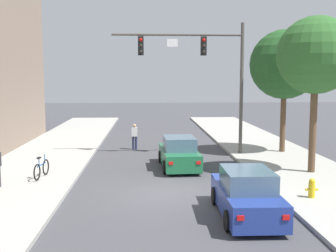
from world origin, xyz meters
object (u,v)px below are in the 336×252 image
traffic_signal_mast (204,63)px  fire_hydrant (312,188)px  car_lead_green (179,154)px  bicycle_leaning (41,169)px  pedestrian_crossing_road (135,135)px  street_tree_second (285,65)px  street_tree_nearest (316,56)px  car_following_blue (246,195)px

traffic_signal_mast → fire_hydrant: size_ratio=10.44×
car_lead_green → fire_hydrant: car_lead_green is taller
bicycle_leaning → fire_hydrant: size_ratio=2.45×
pedestrian_crossing_road → street_tree_second: bearing=-12.6°
car_lead_green → street_tree_second: street_tree_second is taller
car_lead_green → pedestrian_crossing_road: (-2.39, 5.49, 0.19)m
street_tree_nearest → car_lead_green: bearing=163.0°
bicycle_leaning → street_tree_nearest: size_ratio=0.25×
traffic_signal_mast → fire_hydrant: (2.73, -9.15, -4.88)m
traffic_signal_mast → bicycle_leaning: size_ratio=4.26×
traffic_signal_mast → bicycle_leaning: traffic_signal_mast is taller
bicycle_leaning → street_tree_second: bearing=24.8°
car_following_blue → street_tree_nearest: street_tree_nearest is taller
traffic_signal_mast → fire_hydrant: 10.72m
pedestrian_crossing_road → street_tree_second: 10.09m
pedestrian_crossing_road → fire_hydrant: (6.81, -11.47, -0.41)m
bicycle_leaning → street_tree_nearest: bearing=2.3°
traffic_signal_mast → street_tree_second: (4.78, 0.35, -0.09)m
bicycle_leaning → fire_hydrant: 11.29m
car_lead_green → street_tree_second: (6.48, 3.52, 4.58)m
bicycle_leaning → street_tree_second: street_tree_second is taller
bicycle_leaning → street_tree_second: size_ratio=0.25×
traffic_signal_mast → street_tree_second: bearing=4.2°
car_lead_green → fire_hydrant: 7.44m
street_tree_nearest → pedestrian_crossing_road: bearing=139.0°
car_following_blue → street_tree_nearest: size_ratio=0.59×
car_following_blue → bicycle_leaning: (-7.88, 5.13, -0.18)m
street_tree_nearest → street_tree_second: bearing=85.8°
street_tree_nearest → car_following_blue: bearing=-128.4°
bicycle_leaning → street_tree_nearest: street_tree_nearest is taller
bicycle_leaning → fire_hydrant: (10.69, -3.61, -0.03)m
pedestrian_crossing_road → fire_hydrant: bearing=-59.3°
car_following_blue → fire_hydrant: (2.81, 1.52, -0.22)m
pedestrian_crossing_road → bicycle_leaning: 8.77m
traffic_signal_mast → street_tree_nearest: traffic_signal_mast is taller
street_tree_second → street_tree_nearest: bearing=-94.2°
car_following_blue → street_tree_second: 12.88m
traffic_signal_mast → car_lead_green: traffic_signal_mast is taller
traffic_signal_mast → pedestrian_crossing_road: (-4.08, 2.32, -4.47)m
car_lead_green → pedestrian_crossing_road: size_ratio=2.63×
fire_hydrant → street_tree_nearest: 6.70m
street_tree_nearest → traffic_signal_mast: bearing=131.1°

